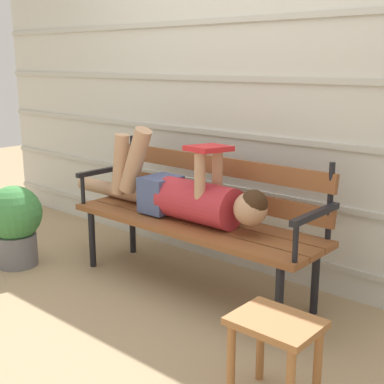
{
  "coord_description": "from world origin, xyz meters",
  "views": [
    {
      "loc": [
        2.02,
        -2.24,
        1.37
      ],
      "look_at": [
        0.0,
        0.07,
        0.62
      ],
      "focal_mm": 49.28,
      "sensor_mm": 36.0,
      "label": 1
    }
  ],
  "objects_px": {
    "park_bench": "(199,212)",
    "potted_plant": "(15,222)",
    "footstool": "(275,339)",
    "reclining_person": "(182,193)"
  },
  "relations": [
    {
      "from": "park_bench",
      "to": "potted_plant",
      "type": "height_order",
      "value": "park_bench"
    },
    {
      "from": "reclining_person",
      "to": "potted_plant",
      "type": "height_order",
      "value": "reclining_person"
    },
    {
      "from": "park_bench",
      "to": "potted_plant",
      "type": "bearing_deg",
      "value": -153.2
    },
    {
      "from": "footstool",
      "to": "park_bench",
      "type": "bearing_deg",
      "value": 144.62
    },
    {
      "from": "potted_plant",
      "to": "park_bench",
      "type": "bearing_deg",
      "value": 26.8
    },
    {
      "from": "reclining_person",
      "to": "footstool",
      "type": "relative_size",
      "value": 4.41
    },
    {
      "from": "footstool",
      "to": "potted_plant",
      "type": "xyz_separation_m",
      "value": [
        -2.17,
        0.13,
        0.02
      ]
    },
    {
      "from": "reclining_person",
      "to": "potted_plant",
      "type": "bearing_deg",
      "value": -154.44
    },
    {
      "from": "reclining_person",
      "to": "potted_plant",
      "type": "relative_size",
      "value": 2.97
    },
    {
      "from": "reclining_person",
      "to": "footstool",
      "type": "xyz_separation_m",
      "value": [
        1.1,
        -0.65,
        -0.3
      ]
    }
  ]
}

